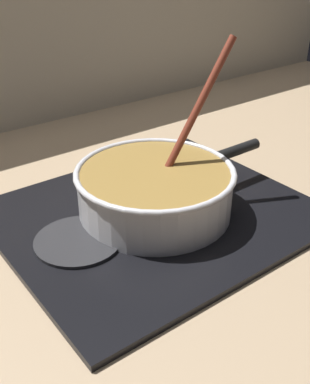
{
  "coord_description": "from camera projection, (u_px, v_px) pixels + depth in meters",
  "views": [
    {
      "loc": [
        -0.49,
        -0.41,
        0.48
      ],
      "look_at": [
        -0.04,
        0.19,
        0.05
      ],
      "focal_mm": 43.68,
      "sensor_mm": 36.0,
      "label": 1
    }
  ],
  "objects": [
    {
      "name": "cooking_pan",
      "position": [
        156.0,
        189.0,
        0.86
      ],
      "size": [
        0.42,
        0.29,
        0.31
      ],
      "color": "silver",
      "rests_on": "hob_plate"
    },
    {
      "name": "backsplash_wall",
      "position": [
        26.0,
        21.0,
        1.19
      ],
      "size": [
        2.4,
        0.02,
        0.55
      ],
      "primitive_type": "cube",
      "color": "#B2A893",
      "rests_on": "ground"
    },
    {
      "name": "ground",
      "position": [
        243.0,
        269.0,
        0.78
      ],
      "size": [
        2.4,
        1.6,
        0.04
      ],
      "primitive_type": "cube",
      "color": "#9E8466"
    },
    {
      "name": "spare_burner",
      "position": [
        78.0,
        241.0,
        0.8
      ],
      "size": [
        0.15,
        0.15,
        0.01
      ],
      "primitive_type": "cylinder",
      "color": "#262628",
      "rests_on": "hob_plate"
    },
    {
      "name": "hob_plate",
      "position": [
        155.0,
        214.0,
        0.89
      ],
      "size": [
        0.56,
        0.48,
        0.01
      ],
      "primitive_type": "cube",
      "color": "black",
      "rests_on": "ground"
    },
    {
      "name": "burner_ring",
      "position": [
        155.0,
        210.0,
        0.88
      ],
      "size": [
        0.16,
        0.16,
        0.01
      ],
      "primitive_type": "torus",
      "color": "#592D0C",
      "rests_on": "hob_plate"
    }
  ]
}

